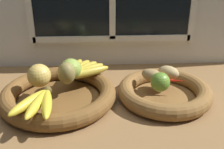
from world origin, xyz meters
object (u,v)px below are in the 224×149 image
object	(u,v)px
fruit_bowl_right	(164,92)
banana_bunch_back	(82,70)
chili_pepper	(168,80)
fruit_bowl_left	(59,95)
pear_brown	(66,73)
banana_bunch_front	(38,102)
potato_back	(168,72)
potato_oblong	(152,75)
lime_near	(160,82)
apple_green_back	(71,69)
apple_golden_left	(39,76)

from	to	relation	value
fruit_bowl_right	banana_bunch_back	size ratio (longest dim) A/B	1.84
banana_bunch_back	chili_pepper	world-z (taller)	banana_bunch_back
fruit_bowl_left	pear_brown	size ratio (longest dim) A/B	5.04
banana_bunch_front	potato_back	world-z (taller)	potato_back
fruit_bowl_right	potato_back	xyz separation A→B (cm)	(2.06, 4.54, 4.95)
potato_oblong	chili_pepper	world-z (taller)	potato_oblong
fruit_bowl_right	potato_back	size ratio (longest dim) A/B	4.18
pear_brown	banana_bunch_front	bearing A→B (deg)	-114.70
fruit_bowl_right	pear_brown	distance (cm)	32.46
banana_bunch_back	lime_near	world-z (taller)	lime_near
fruit_bowl_left	chili_pepper	bearing A→B (deg)	1.77
banana_bunch_front	apple_green_back	bearing A→B (deg)	67.04
apple_golden_left	banana_bunch_back	xyz separation A→B (cm)	(13.07, 8.73, -2.16)
fruit_bowl_left	apple_golden_left	xyz separation A→B (cm)	(-5.71, 0.93, 6.47)
fruit_bowl_left	apple_golden_left	distance (cm)	8.68
pear_brown	banana_bunch_front	xyz separation A→B (cm)	(-6.44, -14.00, -2.21)
apple_golden_left	banana_bunch_back	world-z (taller)	apple_golden_left
fruit_bowl_left	banana_bunch_front	xyz separation A→B (cm)	(-3.74, -11.71, 4.22)
fruit_bowl_left	potato_oblong	bearing A→B (deg)	5.38
banana_bunch_front	potato_back	xyz separation A→B (cm)	(40.24, 16.26, 0.74)
apple_green_back	banana_bunch_front	size ratio (longest dim) A/B	0.42
fruit_bowl_left	potato_oblong	world-z (taller)	potato_oblong
fruit_bowl_left	fruit_bowl_right	world-z (taller)	same
chili_pepper	potato_back	bearing A→B (deg)	82.54
pear_brown	potato_oblong	bearing A→B (deg)	1.23
fruit_bowl_left	apple_golden_left	bearing A→B (deg)	170.70
lime_near	chili_pepper	distance (cm)	6.67
pear_brown	apple_golden_left	bearing A→B (deg)	-170.85
banana_bunch_back	pear_brown	bearing A→B (deg)	-122.28
banana_bunch_front	lime_near	distance (cm)	36.37
fruit_bowl_left	lime_near	size ratio (longest dim) A/B	6.17
potato_back	fruit_bowl_left	bearing A→B (deg)	-172.90
fruit_bowl_left	fruit_bowl_right	size ratio (longest dim) A/B	1.21
fruit_bowl_left	chili_pepper	world-z (taller)	chili_pepper
banana_bunch_front	potato_oblong	size ratio (longest dim) A/B	2.09
apple_golden_left	chili_pepper	xyz separation A→B (cm)	(41.26, 0.17, -2.73)
chili_pepper	banana_bunch_back	bearing A→B (deg)	171.00
potato_oblong	fruit_bowl_right	bearing A→B (deg)	-37.87
lime_near	potato_back	bearing A→B (deg)	61.02
apple_golden_left	potato_back	distance (cm)	42.38
fruit_bowl_right	banana_bunch_back	bearing A→B (deg)	160.35
apple_golden_left	potato_oblong	world-z (taller)	apple_golden_left
lime_near	fruit_bowl_right	bearing A→B (deg)	56.31
banana_bunch_back	chili_pepper	xyz separation A→B (cm)	(28.19, -8.57, -0.57)
apple_golden_left	apple_green_back	world-z (taller)	apple_golden_left
banana_bunch_back	potato_back	distance (cm)	29.59
apple_green_back	chili_pepper	bearing A→B (deg)	-8.87
apple_green_back	chili_pepper	world-z (taller)	apple_green_back
banana_bunch_front	chili_pepper	world-z (taller)	banana_bunch_front
apple_golden_left	banana_bunch_front	bearing A→B (deg)	-81.18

